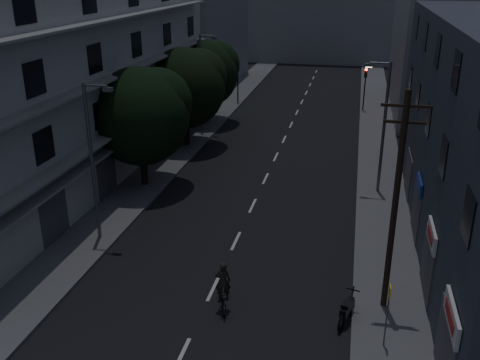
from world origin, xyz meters
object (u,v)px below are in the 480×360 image
at_px(bus_stop_sign, 388,305).
at_px(motorcycle, 347,311).
at_px(cyclist, 223,294).
at_px(utility_pole, 396,200).

xyz_separation_m(bus_stop_sign, motorcycle, (-1.40, 1.35, -1.39)).
relative_size(bus_stop_sign, cyclist, 1.13).
distance_m(bus_stop_sign, cyclist, 6.57).
distance_m(utility_pole, bus_stop_sign, 3.96).
xyz_separation_m(utility_pole, motorcycle, (-1.48, -1.26, -4.37)).
bearing_deg(utility_pole, bus_stop_sign, -91.60).
bearing_deg(bus_stop_sign, motorcycle, 136.18).
bearing_deg(cyclist, bus_stop_sign, -28.00).
height_order(utility_pole, bus_stop_sign, utility_pole).
distance_m(bus_stop_sign, motorcycle, 2.39).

